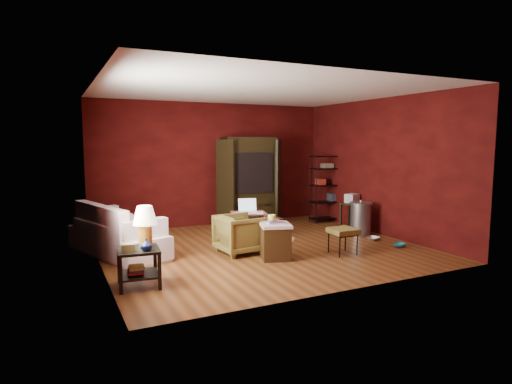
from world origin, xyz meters
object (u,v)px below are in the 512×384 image
at_px(side_table, 142,238).
at_px(laptop_desk, 248,215).
at_px(sofa, 118,231).
at_px(armchair, 240,232).
at_px(tv_armoire, 249,180).
at_px(wire_shelving, 327,186).
at_px(hamper, 276,241).

bearing_deg(side_table, laptop_desk, 35.98).
distance_m(sofa, side_table, 1.76).
relative_size(armchair, tv_armoire, 0.36).
xyz_separation_m(sofa, laptop_desk, (2.43, -0.03, 0.09)).
bearing_deg(laptop_desk, wire_shelving, 37.17).
relative_size(side_table, wire_shelving, 0.67).
distance_m(sofa, laptop_desk, 2.43).
bearing_deg(armchair, tv_armoire, -33.68).
bearing_deg(side_table, armchair, 27.20).
bearing_deg(hamper, sofa, 148.53).
bearing_deg(hamper, side_table, -171.13).
bearing_deg(sofa, armchair, -133.12).
bearing_deg(laptop_desk, hamper, -80.58).
xyz_separation_m(armchair, hamper, (0.37, -0.60, -0.06)).
bearing_deg(sofa, laptop_desk, -111.26).
height_order(sofa, tv_armoire, tv_armoire).
bearing_deg(armchair, hamper, -153.81).
bearing_deg(armchair, sofa, 61.97).
height_order(side_table, laptop_desk, side_table).
bearing_deg(laptop_desk, sofa, -165.24).
xyz_separation_m(side_table, hamper, (2.22, 0.35, -0.33)).
height_order(side_table, hamper, side_table).
bearing_deg(hamper, wire_shelving, 41.47).
distance_m(hamper, tv_armoire, 3.09).
bearing_deg(side_table, wire_shelving, 29.05).
height_order(side_table, tv_armoire, tv_armoire).
bearing_deg(sofa, wire_shelving, -99.37).
xyz_separation_m(side_table, tv_armoire, (3.06, 3.22, 0.41)).
height_order(sofa, armchair, sofa).
relative_size(sofa, laptop_desk, 2.58).
xyz_separation_m(sofa, hamper, (2.29, -1.40, -0.10)).
bearing_deg(wire_shelving, armchair, -145.51).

